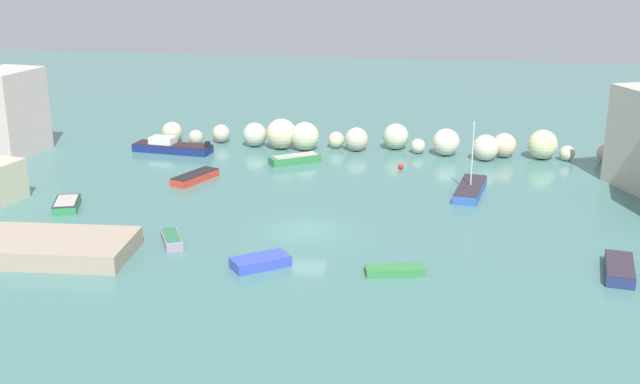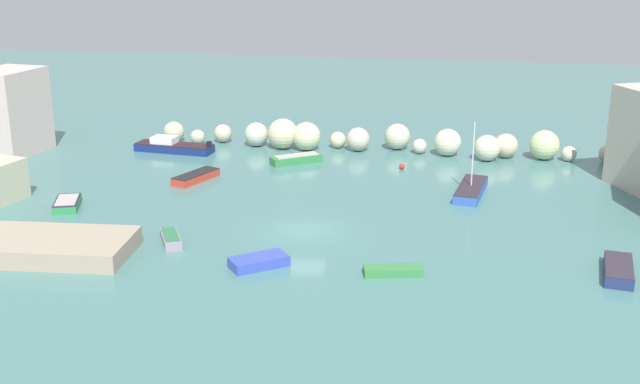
{
  "view_description": "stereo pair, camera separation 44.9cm",
  "coord_description": "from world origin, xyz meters",
  "px_view_note": "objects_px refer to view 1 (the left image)",
  "views": [
    {
      "loc": [
        9.2,
        -46.48,
        17.47
      ],
      "look_at": [
        0.0,
        5.19,
        1.0
      ],
      "focal_mm": 44.49,
      "sensor_mm": 36.0,
      "label": 1
    },
    {
      "loc": [
        9.65,
        -46.4,
        17.47
      ],
      "look_at": [
        0.0,
        5.19,
        1.0
      ],
      "focal_mm": 44.49,
      "sensor_mm": 36.0,
      "label": 2
    }
  ],
  "objects_px": {
    "channel_buoy": "(401,166)",
    "moored_boat_5": "(260,262)",
    "moored_boat_0": "(470,189)",
    "moored_boat_9": "(172,239)",
    "stone_dock": "(55,247)",
    "moored_boat_1": "(67,204)",
    "moored_boat_4": "(620,269)",
    "moored_boat_3": "(195,177)",
    "moored_boat_8": "(395,270)",
    "moored_boat_7": "(295,159)",
    "moored_boat_2": "(171,147)"
  },
  "relations": [
    {
      "from": "moored_boat_5",
      "to": "moored_boat_3",
      "type": "bearing_deg",
      "value": -97.64
    },
    {
      "from": "moored_boat_4",
      "to": "moored_boat_8",
      "type": "bearing_deg",
      "value": 107.76
    },
    {
      "from": "moored_boat_4",
      "to": "moored_boat_2",
      "type": "bearing_deg",
      "value": 65.51
    },
    {
      "from": "moored_boat_5",
      "to": "moored_boat_7",
      "type": "distance_m",
      "value": 22.22
    },
    {
      "from": "moored_boat_1",
      "to": "moored_boat_9",
      "type": "bearing_deg",
      "value": 41.76
    },
    {
      "from": "channel_buoy",
      "to": "moored_boat_3",
      "type": "relative_size",
      "value": 0.11
    },
    {
      "from": "channel_buoy",
      "to": "moored_boat_5",
      "type": "xyz_separation_m",
      "value": [
        -6.2,
        -21.81,
        0.06
      ]
    },
    {
      "from": "moored_boat_2",
      "to": "moored_boat_3",
      "type": "height_order",
      "value": "moored_boat_2"
    },
    {
      "from": "moored_boat_3",
      "to": "moored_boat_8",
      "type": "relative_size",
      "value": 1.31
    },
    {
      "from": "moored_boat_5",
      "to": "moored_boat_9",
      "type": "bearing_deg",
      "value": -60.51
    },
    {
      "from": "moored_boat_1",
      "to": "moored_boat_4",
      "type": "bearing_deg",
      "value": 61.56
    },
    {
      "from": "moored_boat_0",
      "to": "moored_boat_8",
      "type": "relative_size",
      "value": 1.79
    },
    {
      "from": "moored_boat_0",
      "to": "moored_boat_5",
      "type": "bearing_deg",
      "value": -27.95
    },
    {
      "from": "stone_dock",
      "to": "moored_boat_0",
      "type": "xyz_separation_m",
      "value": [
        23.96,
        16.56,
        -0.19
      ]
    },
    {
      "from": "moored_boat_0",
      "to": "moored_boat_9",
      "type": "xyz_separation_m",
      "value": [
        -17.96,
        -13.45,
        -0.06
      ]
    },
    {
      "from": "moored_boat_0",
      "to": "moored_boat_8",
      "type": "bearing_deg",
      "value": -6.5
    },
    {
      "from": "moored_boat_3",
      "to": "moored_boat_4",
      "type": "distance_m",
      "value": 31.86
    },
    {
      "from": "moored_boat_2",
      "to": "moored_boat_4",
      "type": "bearing_deg",
      "value": 153.47
    },
    {
      "from": "moored_boat_1",
      "to": "moored_boat_2",
      "type": "distance_m",
      "value": 16.23
    },
    {
      "from": "moored_boat_3",
      "to": "moored_boat_4",
      "type": "xyz_separation_m",
      "value": [
        28.97,
        -13.27,
        0.04
      ]
    },
    {
      "from": "channel_buoy",
      "to": "moored_boat_7",
      "type": "relative_size",
      "value": 0.11
    },
    {
      "from": "moored_boat_1",
      "to": "moored_boat_3",
      "type": "relative_size",
      "value": 0.78
    },
    {
      "from": "moored_boat_4",
      "to": "channel_buoy",
      "type": "bearing_deg",
      "value": 42.83
    },
    {
      "from": "moored_boat_2",
      "to": "moored_boat_9",
      "type": "xyz_separation_m",
      "value": [
        7.88,
        -21.27,
        -0.18
      ]
    },
    {
      "from": "moored_boat_3",
      "to": "moored_boat_8",
      "type": "xyz_separation_m",
      "value": [
        16.75,
        -15.41,
        -0.07
      ]
    },
    {
      "from": "moored_boat_0",
      "to": "moored_boat_9",
      "type": "relative_size",
      "value": 1.98
    },
    {
      "from": "moored_boat_4",
      "to": "moored_boat_9",
      "type": "xyz_separation_m",
      "value": [
        -26.03,
        0.2,
        -0.05
      ]
    },
    {
      "from": "moored_boat_5",
      "to": "moored_boat_8",
      "type": "xyz_separation_m",
      "value": [
        7.58,
        0.25,
        -0.07
      ]
    },
    {
      "from": "stone_dock",
      "to": "moored_boat_3",
      "type": "height_order",
      "value": "stone_dock"
    },
    {
      "from": "moored_boat_0",
      "to": "moored_boat_2",
      "type": "relative_size",
      "value": 0.86
    },
    {
      "from": "moored_boat_7",
      "to": "moored_boat_5",
      "type": "bearing_deg",
      "value": 60.79
    },
    {
      "from": "stone_dock",
      "to": "moored_boat_5",
      "type": "height_order",
      "value": "stone_dock"
    },
    {
      "from": "channel_buoy",
      "to": "moored_boat_0",
      "type": "height_order",
      "value": "moored_boat_0"
    },
    {
      "from": "channel_buoy",
      "to": "moored_boat_3",
      "type": "bearing_deg",
      "value": -158.21
    },
    {
      "from": "stone_dock",
      "to": "moored_boat_2",
      "type": "distance_m",
      "value": 24.44
    },
    {
      "from": "stone_dock",
      "to": "moored_boat_1",
      "type": "height_order",
      "value": "stone_dock"
    },
    {
      "from": "moored_boat_0",
      "to": "moored_boat_8",
      "type": "distance_m",
      "value": 16.33
    },
    {
      "from": "moored_boat_1",
      "to": "moored_boat_8",
      "type": "bearing_deg",
      "value": 52.34
    },
    {
      "from": "moored_boat_9",
      "to": "moored_boat_1",
      "type": "bearing_deg",
      "value": 34.02
    },
    {
      "from": "stone_dock",
      "to": "moored_boat_5",
      "type": "bearing_deg",
      "value": 2.44
    },
    {
      "from": "moored_boat_1",
      "to": "moored_boat_7",
      "type": "distance_m",
      "value": 19.45
    },
    {
      "from": "moored_boat_0",
      "to": "moored_boat_8",
      "type": "xyz_separation_m",
      "value": [
        -4.15,
        -15.79,
        -0.13
      ]
    },
    {
      "from": "channel_buoy",
      "to": "moored_boat_8",
      "type": "relative_size",
      "value": 0.14
    },
    {
      "from": "channel_buoy",
      "to": "moored_boat_7",
      "type": "height_order",
      "value": "moored_boat_7"
    },
    {
      "from": "stone_dock",
      "to": "moored_boat_9",
      "type": "distance_m",
      "value": 6.76
    },
    {
      "from": "moored_boat_2",
      "to": "channel_buoy",
      "type": "bearing_deg",
      "value": -179.94
    },
    {
      "from": "moored_boat_2",
      "to": "moored_boat_9",
      "type": "relative_size",
      "value": 2.31
    },
    {
      "from": "stone_dock",
      "to": "moored_boat_4",
      "type": "distance_m",
      "value": 32.16
    },
    {
      "from": "moored_boat_8",
      "to": "moored_boat_0",
      "type": "bearing_deg",
      "value": 61.5
    },
    {
      "from": "channel_buoy",
      "to": "stone_dock",
      "type": "bearing_deg",
      "value": -129.54
    }
  ]
}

